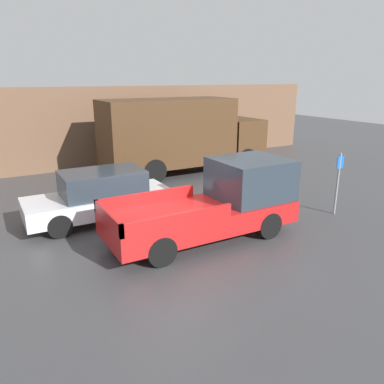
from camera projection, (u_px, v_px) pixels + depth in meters
The scene contains 7 objects.
ground_plane at pixel (172, 238), 10.61m from camera, with size 60.00×60.00×0.00m, color #3D3D3F.
building_wall at pixel (81, 129), 18.15m from camera, with size 28.00×0.15×3.96m.
pickup_truck at pixel (219, 202), 10.63m from camera, with size 5.39×2.09×2.12m.
car at pixel (101, 195), 11.79m from camera, with size 4.53×1.83×1.60m.
delivery_truck at pixel (180, 134), 17.38m from camera, with size 7.88×2.51×3.46m.
parking_sign at pixel (338, 180), 12.17m from camera, with size 0.30×0.07×2.06m.
newspaper_box at pixel (176, 149), 20.67m from camera, with size 0.45×0.40×1.12m.
Camera 1 is at (-4.31, -8.77, 4.37)m, focal length 35.00 mm.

